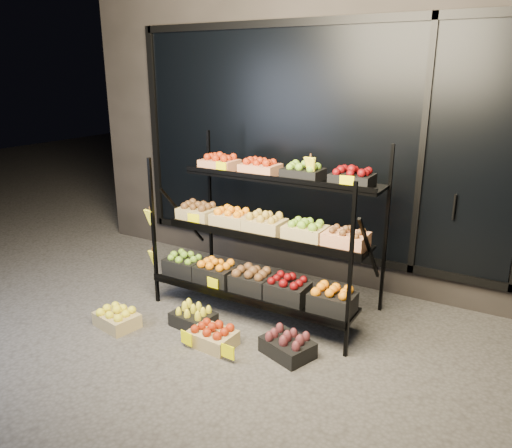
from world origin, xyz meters
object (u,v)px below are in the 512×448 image
Objects in this scene: display_rack at (263,234)px; floor_crate_midleft at (193,317)px; floor_crate_left at (117,317)px; floor_crate_midright at (213,335)px.

floor_crate_midleft is at bearing -120.08° from display_rack.
floor_crate_midright is (0.96, 0.18, -0.00)m from floor_crate_left.
display_rack is 4.99× the size of floor_crate_left.
floor_crate_midright is at bearing 21.53° from floor_crate_left.
display_rack is 1.02m from floor_crate_midleft.
floor_crate_midright is (0.35, -0.19, 0.00)m from floor_crate_midleft.
display_rack is 1.09m from floor_crate_midright.
floor_crate_midright is at bearing -21.93° from floor_crate_midleft.
floor_crate_left reaches higher than floor_crate_midleft.
display_rack reaches higher than floor_crate_left.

